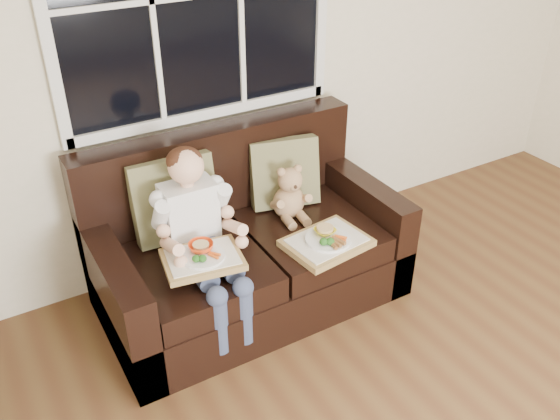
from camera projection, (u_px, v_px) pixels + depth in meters
loveseat at (245, 250)px, 3.44m from camera, size 1.70×0.92×0.96m
pillow_left at (174, 199)px, 3.21m from camera, size 0.47×0.24×0.47m
pillow_right at (284, 173)px, 3.52m from camera, size 0.44×0.28×0.42m
child at (198, 226)px, 3.03m from camera, size 0.41×0.60×0.92m
teddy_bear at (290, 196)px, 3.43m from camera, size 0.21×0.26×0.34m
tray_left at (202, 257)px, 2.93m from camera, size 0.43×0.35×0.09m
tray_right at (327, 241)px, 3.22m from camera, size 0.47×0.38×0.10m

